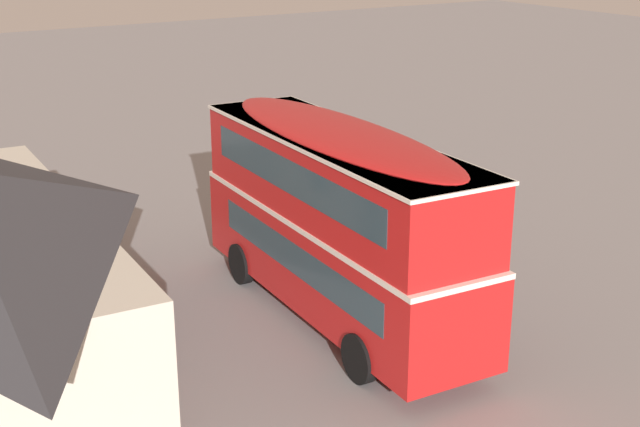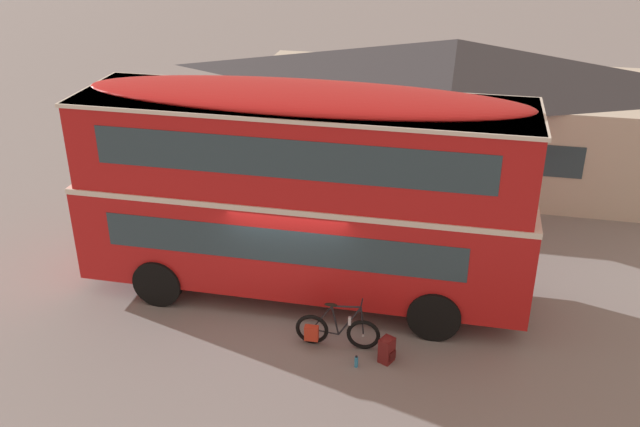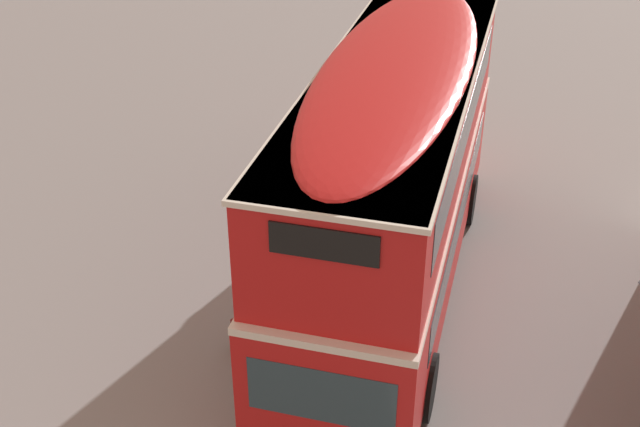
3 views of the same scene
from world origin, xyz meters
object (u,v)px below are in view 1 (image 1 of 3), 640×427
at_px(double_decker_bus, 337,214).
at_px(touring_bicycle, 378,272).
at_px(water_bottle_blue_sports, 385,270).
at_px(backpack_on_ground, 365,260).

relative_size(double_decker_bus, touring_bicycle, 5.71).
bearing_deg(double_decker_bus, water_bottle_blue_sports, -59.71).
xyz_separation_m(double_decker_bus, touring_bicycle, (0.97, -1.96, -2.27)).
relative_size(touring_bicycle, water_bottle_blue_sports, 6.79).
bearing_deg(touring_bicycle, water_bottle_blue_sports, -48.84).
bearing_deg(double_decker_bus, touring_bicycle, -63.58).
bearing_deg(touring_bicycle, double_decker_bus, 116.42).
distance_m(touring_bicycle, water_bottle_blue_sports, 0.83).
bearing_deg(backpack_on_ground, double_decker_bus, 132.01).
bearing_deg(water_bottle_blue_sports, touring_bicycle, 131.16).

